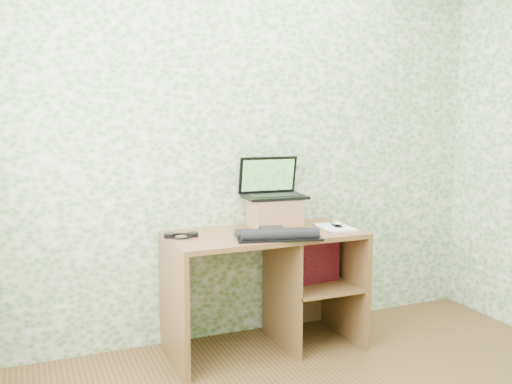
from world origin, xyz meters
name	(u,v)px	position (x,y,z in m)	size (l,w,h in m)	color
wall_back	(246,141)	(0.00, 1.75, 1.30)	(3.50, 3.50, 0.00)	white
desk	(274,272)	(0.08, 1.47, 0.48)	(1.20, 0.60, 0.75)	brown
riser	(274,212)	(0.13, 1.58, 0.84)	(0.31, 0.26, 0.19)	#9F7247
laptop	(272,188)	(0.13, 1.63, 1.00)	(0.41, 0.30, 0.26)	black
keyboard	(276,234)	(-0.01, 1.26, 0.77)	(0.51, 0.36, 0.07)	black
headphones	(181,235)	(-0.51, 1.50, 0.76)	(0.21, 0.17, 0.03)	black
notepad	(335,227)	(0.47, 1.37, 0.76)	(0.19, 0.27, 0.01)	white
mouse	(337,224)	(0.48, 1.37, 0.78)	(0.06, 0.09, 0.03)	silver
pen	(332,224)	(0.49, 1.44, 0.77)	(0.01, 0.01, 0.12)	black
red_box	(318,257)	(0.38, 1.44, 0.55)	(0.27, 0.09, 0.33)	maroon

